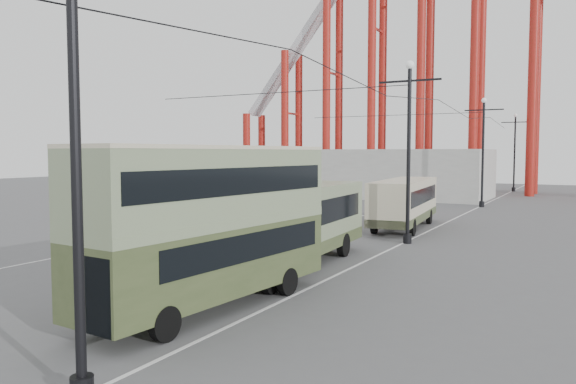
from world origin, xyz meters
The scene contains 10 objects.
ground centered at (0.00, 0.00, 0.00)m, with size 160.00×160.00×0.00m, color #545456.
road_markings centered at (-0.86, 19.70, 0.01)m, with size 12.52×120.00×0.01m.
lamp_post_mid centered at (5.60, 18.00, 4.68)m, with size 3.20×0.44×9.32m.
lamp_post_far centered at (5.60, 40.00, 4.68)m, with size 3.20×0.44×9.32m.
lamp_post_distant centered at (5.60, 62.00, 4.68)m, with size 3.20×0.44×9.32m.
fairground_shed centered at (-6.00, 47.00, 2.50)m, with size 22.00×10.00×5.00m, color #A1A19C.
double_decker_bus centered at (3.95, 3.34, 2.74)m, with size 3.09×9.26×4.88m.
single_decker_green centered at (3.17, 9.47, 1.86)m, with size 3.43×11.80×3.29m.
single_decker_cream centered at (3.72, 23.66, 1.69)m, with size 3.33×9.84×3.00m.
pedestrian centered at (0.32, 10.92, 0.95)m, with size 0.69×0.45×1.90m, color black.
Camera 1 is at (13.88, -10.14, 4.68)m, focal length 35.00 mm.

